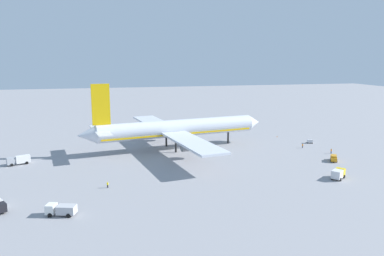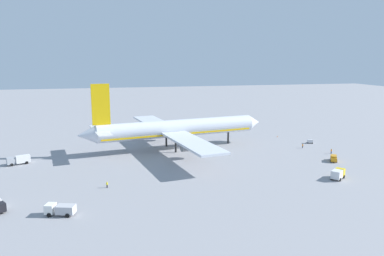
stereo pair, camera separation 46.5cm
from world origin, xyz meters
name	(u,v)px [view 1 (the left image)]	position (x,y,z in m)	size (l,w,h in m)	color
ground_plane	(179,148)	(0.00, 0.00, 0.00)	(600.00, 600.00, 0.00)	gray
airliner	(175,129)	(-1.31, -0.25, 7.36)	(69.81, 74.06, 24.27)	silver
service_truck_0	(61,209)	(-36.04, -52.22, 1.32)	(6.54, 4.13, 2.40)	white
service_truck_1	(19,160)	(-52.37, -8.87, 1.49)	(6.99, 4.27, 2.67)	#999EA5
service_truck_2	(338,174)	(35.17, -44.89, 1.48)	(5.43, 4.92, 2.61)	yellow
service_van	(334,158)	(44.84, -28.78, 1.03)	(4.06, 4.96, 1.97)	orange
baggage_cart_0	(231,121)	(39.17, 52.12, 0.27)	(1.76, 3.10, 0.40)	#595B60
baggage_cart_1	(310,141)	(51.28, -3.95, 0.81)	(2.93, 2.08, 1.48)	gray
ground_worker_0	(331,151)	(49.78, -20.12, 0.91)	(0.51, 0.51, 1.78)	navy
ground_worker_1	(303,146)	(44.43, -10.37, 0.83)	(0.54, 0.54, 1.63)	#3F3F47
ground_worker_2	(108,185)	(-26.20, -37.20, 0.81)	(0.42, 0.42, 1.61)	black
traffic_cone_0	(277,136)	(44.27, 9.72, 0.28)	(0.36, 0.36, 0.55)	orange
traffic_cone_1	(345,169)	(42.24, -38.34, 0.28)	(0.36, 0.36, 0.55)	orange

